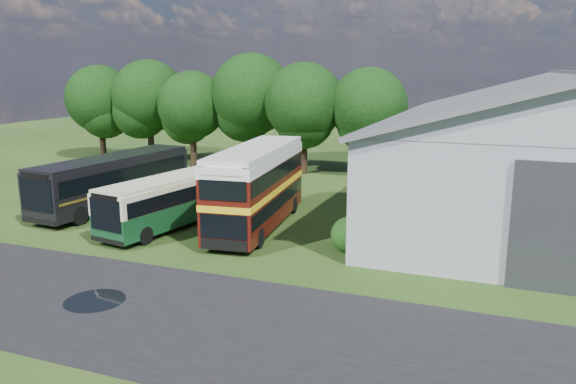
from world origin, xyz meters
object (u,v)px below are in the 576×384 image
at_px(bus_green_single, 177,199).
at_px(storage_shed, 563,145).
at_px(bus_maroon_double, 257,188).
at_px(bus_dark_single, 114,180).

bearing_deg(bus_green_single, storage_shed, 34.45).
height_order(storage_shed, bus_maroon_double, storage_shed).
bearing_deg(storage_shed, bus_dark_single, -164.49).
bearing_deg(bus_dark_single, bus_green_single, -15.21).
bearing_deg(bus_maroon_double, bus_dark_single, 167.62).
relative_size(bus_green_single, bus_dark_single, 0.88).
height_order(bus_green_single, bus_maroon_double, bus_maroon_double).
distance_m(bus_green_single, bus_maroon_double, 4.42).
bearing_deg(storage_shed, bus_maroon_double, -152.29).
xyz_separation_m(storage_shed, bus_green_single, (-19.22, -9.03, -2.71)).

